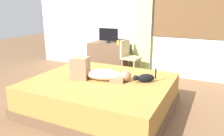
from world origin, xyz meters
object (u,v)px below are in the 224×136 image
(bed, at_px, (101,95))
(cat, at_px, (145,78))
(desk, at_px, (109,58))
(person_lying, at_px, (98,72))
(tv_monitor, at_px, (108,35))
(chair_by_desk, at_px, (129,56))
(cup, at_px, (118,43))

(bed, distance_m, cat, 0.75)
(cat, xyz_separation_m, desk, (-1.46, 1.69, -0.20))
(cat, bearing_deg, bed, -164.10)
(person_lying, bearing_deg, tv_monitor, 112.15)
(cat, xyz_separation_m, chair_by_desk, (-0.89, 1.56, -0.06))
(cat, relative_size, tv_monitor, 0.65)
(desk, height_order, tv_monitor, tv_monitor)
(bed, distance_m, chair_by_desk, 1.78)
(tv_monitor, bearing_deg, cat, -49.06)
(bed, bearing_deg, desk, 113.47)
(bed, relative_size, cup, 22.92)
(tv_monitor, height_order, cup, tv_monitor)
(cat, xyz_separation_m, cup, (-1.16, 1.57, 0.22))
(person_lying, relative_size, chair_by_desk, 1.09)
(person_lying, distance_m, desk, 2.05)
(chair_by_desk, bearing_deg, bed, -82.28)
(bed, height_order, chair_by_desk, chair_by_desk)
(bed, height_order, tv_monitor, tv_monitor)
(bed, height_order, cup, cup)
(desk, bearing_deg, bed, -66.53)
(person_lying, relative_size, cup, 9.96)
(bed, bearing_deg, person_lying, -167.96)
(bed, distance_m, cup, 1.91)
(tv_monitor, bearing_deg, bed, -66.55)
(person_lying, bearing_deg, bed, 12.04)
(desk, height_order, chair_by_desk, chair_by_desk)
(cat, height_order, chair_by_desk, chair_by_desk)
(tv_monitor, relative_size, chair_by_desk, 0.56)
(cup, distance_m, chair_by_desk, 0.39)
(bed, xyz_separation_m, desk, (-0.81, 1.87, 0.12))
(tv_monitor, bearing_deg, person_lying, -67.85)
(cup, bearing_deg, chair_by_desk, -2.26)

